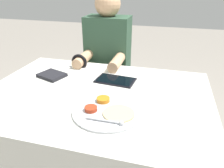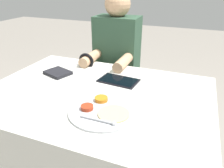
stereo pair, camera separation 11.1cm
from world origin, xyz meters
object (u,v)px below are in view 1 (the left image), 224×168
thali_tray (108,111)px  person_diner (108,77)px  red_notebook (52,75)px  tablet_device (115,80)px

thali_tray → person_diner: 0.81m
thali_tray → person_diner: person_diner is taller
person_diner → red_notebook: bearing=-115.2°
thali_tray → person_diner: bearing=106.1°
tablet_device → person_diner: person_diner is taller
thali_tray → tablet_device: bearing=98.4°
red_notebook → tablet_device: 0.39m
thali_tray → red_notebook: 0.53m
tablet_device → person_diner: bearing=111.8°
thali_tray → red_notebook: size_ratio=1.74×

